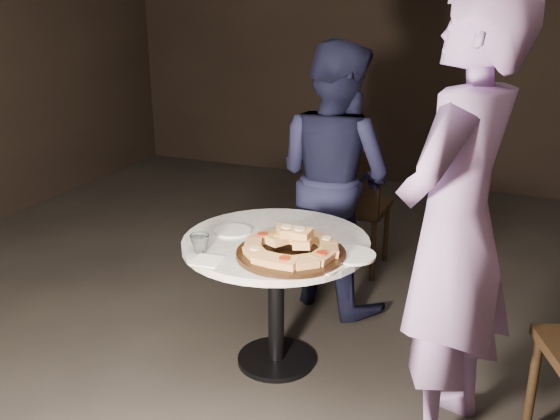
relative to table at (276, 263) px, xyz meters
name	(u,v)px	position (x,y,z in m)	size (l,w,h in m)	color
floor	(285,378)	(0.10, -0.12, -0.54)	(7.00, 7.00, 0.00)	black
table	(276,263)	(0.00, 0.00, 0.00)	(0.98, 0.98, 0.67)	black
serving_board	(291,254)	(0.14, -0.16, 0.13)	(0.49, 0.49, 0.02)	black
focaccia_pile	(291,244)	(0.14, -0.15, 0.18)	(0.44, 0.42, 0.12)	tan
plate_left	(233,231)	(-0.23, 0.01, 0.13)	(0.18, 0.18, 0.01)	white
plate_right	(351,255)	(0.39, -0.06, 0.13)	(0.22, 0.22, 0.01)	white
water_glass	(200,243)	(-0.26, -0.27, 0.16)	(0.09, 0.09, 0.08)	silver
napkin_near	(207,261)	(-0.18, -0.35, 0.13)	(0.12, 0.12, 0.01)	white
napkin_far	(326,268)	(0.32, -0.22, 0.13)	(0.12, 0.12, 0.01)	white
chair_far	(353,201)	(0.04, 1.19, -0.05)	(0.41, 0.42, 0.86)	black
diner_navy	(334,177)	(0.04, 0.76, 0.23)	(0.75, 0.58, 1.54)	black
diner_teal	(455,230)	(0.83, -0.21, 0.37)	(0.66, 0.44, 1.82)	#8369A5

